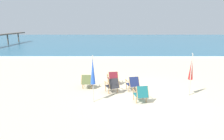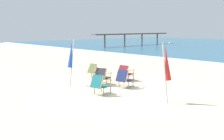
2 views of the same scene
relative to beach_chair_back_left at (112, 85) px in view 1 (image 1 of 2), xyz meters
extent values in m
plane|color=beige|center=(1.48, -0.24, -0.43)|extent=(80.00, 80.00, 0.00)
cube|color=#2D6684|center=(1.48, 31.23, -0.38)|extent=(80.00, 40.00, 0.10)
cube|color=white|center=(1.48, 10.93, -0.40)|extent=(80.00, 1.10, 0.06)
cube|color=#28282D|center=(-0.06, 0.15, -0.11)|extent=(0.66, 0.64, 0.04)
cube|color=#28282D|center=(0.07, -0.18, 0.13)|extent=(0.55, 0.42, 0.49)
cylinder|color=#AD7F4C|center=(-0.36, 0.26, -0.27)|extent=(0.04, 0.04, 0.32)
cylinder|color=#AD7F4C|center=(0.07, 0.44, -0.27)|extent=(0.04, 0.04, 0.32)
cylinder|color=#AD7F4C|center=(-0.20, -0.14, -0.27)|extent=(0.04, 0.04, 0.32)
cylinder|color=#AD7F4C|center=(0.24, 0.04, -0.27)|extent=(0.04, 0.04, 0.32)
cube|color=#AD7F4C|center=(-0.31, 0.02, 0.11)|extent=(0.23, 0.50, 0.02)
cylinder|color=#AD7F4C|center=(-0.38, 0.20, 0.00)|extent=(0.04, 0.04, 0.22)
cube|color=#AD7F4C|center=(0.21, 0.24, 0.11)|extent=(0.23, 0.50, 0.02)
cylinder|color=#AD7F4C|center=(0.13, 0.41, 0.00)|extent=(0.04, 0.04, 0.22)
cylinder|color=#AD7F4C|center=(-0.16, -0.27, 0.13)|extent=(0.13, 0.25, 0.49)
cylinder|color=#AD7F4C|center=(0.31, -0.08, 0.13)|extent=(0.13, 0.25, 0.49)
cube|color=#515B33|center=(-1.39, 0.90, -0.11)|extent=(0.53, 0.49, 0.04)
cube|color=#515B33|center=(-1.40, 0.54, 0.12)|extent=(0.50, 0.28, 0.48)
cylinder|color=#AD7F4C|center=(-1.62, 1.12, -0.27)|extent=(0.04, 0.04, 0.32)
cylinder|color=#AD7F4C|center=(-1.15, 1.11, -0.27)|extent=(0.04, 0.04, 0.32)
cylinder|color=#AD7F4C|center=(-1.63, 0.69, -0.27)|extent=(0.04, 0.04, 0.32)
cylinder|color=#AD7F4C|center=(-1.16, 0.67, -0.27)|extent=(0.04, 0.04, 0.32)
cube|color=#AD7F4C|center=(-1.67, 0.88, 0.11)|extent=(0.05, 0.53, 0.02)
cylinder|color=#AD7F4C|center=(-1.66, 1.07, 0.00)|extent=(0.04, 0.04, 0.22)
cube|color=#AD7F4C|center=(-1.11, 0.87, 0.11)|extent=(0.05, 0.53, 0.02)
cylinder|color=#AD7F4C|center=(-1.10, 1.06, 0.00)|extent=(0.04, 0.04, 0.22)
cylinder|color=#AD7F4C|center=(-1.65, 0.54, 0.12)|extent=(0.05, 0.27, 0.48)
cylinder|color=#AD7F4C|center=(-1.14, 0.53, 0.12)|extent=(0.05, 0.27, 0.48)
cube|color=maroon|center=(-0.01, 1.64, -0.11)|extent=(0.59, 0.56, 0.04)
cube|color=maroon|center=(0.05, 1.28, 0.12)|extent=(0.53, 0.37, 0.47)
cylinder|color=#AD7F4C|center=(-0.27, 1.82, -0.27)|extent=(0.04, 0.04, 0.32)
cylinder|color=#AD7F4C|center=(0.19, 1.89, -0.27)|extent=(0.04, 0.04, 0.32)
cylinder|color=#AD7F4C|center=(-0.20, 1.39, -0.27)|extent=(0.04, 0.04, 0.32)
cylinder|color=#AD7F4C|center=(0.26, 1.47, -0.27)|extent=(0.04, 0.04, 0.32)
cube|color=#AD7F4C|center=(-0.28, 1.58, 0.11)|extent=(0.12, 0.53, 0.02)
cylinder|color=#AD7F4C|center=(-0.31, 1.76, 0.00)|extent=(0.04, 0.04, 0.22)
cube|color=#AD7F4C|center=(0.27, 1.67, 0.11)|extent=(0.12, 0.53, 0.02)
cylinder|color=#AD7F4C|center=(0.24, 1.85, 0.00)|extent=(0.04, 0.04, 0.22)
cylinder|color=#AD7F4C|center=(-0.20, 1.23, 0.12)|extent=(0.09, 0.30, 0.47)
cylinder|color=#AD7F4C|center=(0.31, 1.32, 0.12)|extent=(0.09, 0.30, 0.47)
cube|color=#196066|center=(1.24, -1.09, -0.11)|extent=(0.60, 0.57, 0.04)
cube|color=#196066|center=(1.31, -1.43, 0.13)|extent=(0.53, 0.33, 0.49)
cylinder|color=#AD7F4C|center=(0.98, -0.92, -0.27)|extent=(0.04, 0.04, 0.32)
cylinder|color=#AD7F4C|center=(1.44, -0.83, -0.27)|extent=(0.04, 0.04, 0.32)
cylinder|color=#AD7F4C|center=(1.05, -1.35, -0.27)|extent=(0.04, 0.04, 0.32)
cylinder|color=#AD7F4C|center=(1.51, -1.26, -0.27)|extent=(0.04, 0.04, 0.32)
cube|color=#AD7F4C|center=(0.97, -1.16, 0.11)|extent=(0.13, 0.53, 0.02)
cylinder|color=#AD7F4C|center=(0.94, -0.98, 0.00)|extent=(0.04, 0.04, 0.22)
cube|color=#AD7F4C|center=(1.52, -1.06, 0.11)|extent=(0.13, 0.53, 0.02)
cylinder|color=#AD7F4C|center=(1.49, -0.87, 0.00)|extent=(0.04, 0.04, 0.22)
cylinder|color=#AD7F4C|center=(1.06, -1.47, 0.13)|extent=(0.08, 0.25, 0.49)
cylinder|color=#AD7F4C|center=(1.56, -1.38, 0.13)|extent=(0.08, 0.25, 0.49)
cube|color=#19234C|center=(1.03, 0.48, -0.11)|extent=(0.62, 0.59, 0.04)
cube|color=#19234C|center=(1.11, 0.14, 0.13)|extent=(0.54, 0.37, 0.48)
cylinder|color=#AD7F4C|center=(0.75, 0.64, -0.27)|extent=(0.04, 0.04, 0.32)
cylinder|color=#AD7F4C|center=(1.20, 0.75, -0.27)|extent=(0.04, 0.04, 0.32)
cylinder|color=#AD7F4C|center=(0.85, 0.22, -0.27)|extent=(0.04, 0.04, 0.32)
cylinder|color=#AD7F4C|center=(1.31, 0.33, -0.27)|extent=(0.04, 0.04, 0.32)
cube|color=#AD7F4C|center=(0.76, 0.40, 0.11)|extent=(0.16, 0.52, 0.02)
cylinder|color=#AD7F4C|center=(0.71, 0.58, 0.00)|extent=(0.04, 0.04, 0.22)
cube|color=#AD7F4C|center=(1.30, 0.53, 0.11)|extent=(0.16, 0.52, 0.02)
cylinder|color=#AD7F4C|center=(1.26, 0.71, 0.00)|extent=(0.04, 0.04, 0.22)
cylinder|color=#AD7F4C|center=(0.86, 0.08, 0.13)|extent=(0.10, 0.27, 0.49)
cylinder|color=#AD7F4C|center=(1.36, 0.20, 0.13)|extent=(0.10, 0.27, 0.49)
cylinder|color=#B7B2A8|center=(3.73, -0.47, 0.61)|extent=(0.14, 0.32, 2.09)
cone|color=red|center=(3.75, -0.42, 0.98)|extent=(0.32, 0.42, 1.17)
sphere|color=#B7B2A8|center=(3.77, -0.34, 1.65)|extent=(0.06, 0.06, 0.06)
cylinder|color=#B7B2A8|center=(-0.88, -1.03, 0.61)|extent=(0.07, 0.33, 2.09)
cone|color=blue|center=(-0.88, -1.07, 0.98)|extent=(0.25, 0.39, 1.17)
sphere|color=#B7B2A8|center=(-0.87, -1.17, 1.65)|extent=(0.06, 0.06, 0.06)
cube|color=brown|center=(-16.79, 20.77, 1.34)|extent=(0.90, 14.96, 0.16)
cylinder|color=brown|center=(-16.79, 22.64, 0.46)|extent=(0.20, 0.20, 1.77)
cylinder|color=brown|center=(-16.79, 26.38, 0.46)|extent=(0.20, 0.20, 1.77)
camera|label=1|loc=(-0.03, -9.66, 3.06)|focal=32.00mm
camera|label=2|loc=(8.78, -7.69, 2.13)|focal=42.00mm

